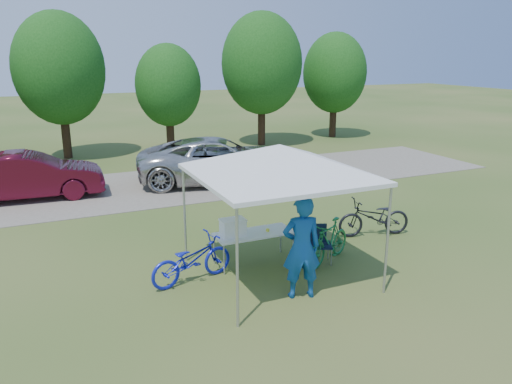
% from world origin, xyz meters
% --- Properties ---
extents(ground, '(100.00, 100.00, 0.00)m').
position_xyz_m(ground, '(0.00, 0.00, 0.00)').
color(ground, '#2D5119').
rests_on(ground, ground).
extents(gravel_strip, '(24.00, 5.00, 0.02)m').
position_xyz_m(gravel_strip, '(0.00, 8.00, 0.01)').
color(gravel_strip, gray).
rests_on(gravel_strip, ground).
extents(canopy, '(4.53, 4.53, 3.00)m').
position_xyz_m(canopy, '(0.00, 0.00, 2.65)').
color(canopy, '#A5A5AA').
rests_on(canopy, ground).
extents(treeline, '(24.89, 4.28, 6.30)m').
position_xyz_m(treeline, '(-0.29, 14.05, 3.53)').
color(treeline, '#382314').
rests_on(treeline, ground).
extents(folding_table, '(1.70, 0.71, 0.70)m').
position_xyz_m(folding_table, '(-0.19, 0.80, 0.65)').
color(folding_table, white).
rests_on(folding_table, ground).
extents(folding_chair, '(0.54, 0.57, 0.82)m').
position_xyz_m(folding_chair, '(1.16, 0.31, 0.48)').
color(folding_chair, black).
rests_on(folding_chair, ground).
extents(cooler, '(0.52, 0.35, 0.37)m').
position_xyz_m(cooler, '(-0.67, 0.80, 0.89)').
color(cooler, white).
rests_on(cooler, folding_table).
extents(ice_cream_cup, '(0.08, 0.08, 0.06)m').
position_xyz_m(ice_cream_cup, '(0.11, 0.75, 0.73)').
color(ice_cream_cup, yellow).
rests_on(ice_cream_cup, folding_table).
extents(cyclist, '(0.81, 0.63, 1.96)m').
position_xyz_m(cyclist, '(-0.02, -0.97, 0.98)').
color(cyclist, '#124A95').
rests_on(cyclist, ground).
extents(bike_blue, '(1.86, 1.00, 0.93)m').
position_xyz_m(bike_blue, '(-1.68, 0.47, 0.46)').
color(bike_blue, '#1620C5').
rests_on(bike_blue, ground).
extents(bike_green, '(1.60, 1.14, 0.95)m').
position_xyz_m(bike_green, '(1.32, 0.18, 0.47)').
color(bike_green, '#186C36').
rests_on(bike_green, ground).
extents(bike_dark, '(1.93, 1.04, 0.96)m').
position_xyz_m(bike_dark, '(3.21, 1.09, 0.48)').
color(bike_dark, black).
rests_on(bike_dark, ground).
extents(minivan, '(6.11, 4.11, 1.56)m').
position_xyz_m(minivan, '(1.54, 7.60, 0.80)').
color(minivan, beige).
rests_on(minivan, gravel_strip).
extents(sedan, '(4.49, 1.84, 1.45)m').
position_xyz_m(sedan, '(-4.53, 8.12, 0.74)').
color(sedan, '#4C0C1C').
rests_on(sedan, gravel_strip).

